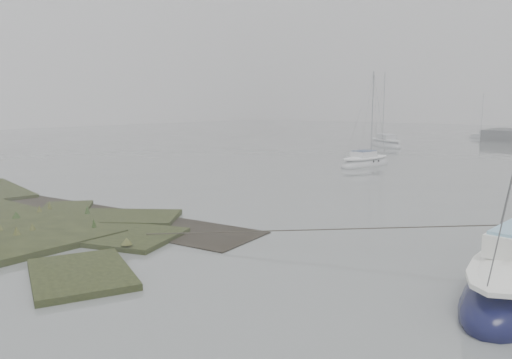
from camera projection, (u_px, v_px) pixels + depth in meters
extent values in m
plane|color=slate|center=(437.00, 166.00, 37.56)|extent=(160.00, 160.00, 0.00)
ellipsoid|color=silver|center=(365.00, 165.00, 37.50)|extent=(2.69, 5.60, 1.31)
ellipsoid|color=white|center=(365.00, 158.00, 37.42)|extent=(2.22, 4.86, 0.37)
cube|color=white|center=(364.00, 154.00, 37.22)|extent=(1.46, 2.02, 0.38)
cube|color=navy|center=(364.00, 151.00, 37.19)|extent=(1.36, 1.85, 0.06)
cylinder|color=#939399|center=(372.00, 113.00, 37.37)|extent=(0.08, 0.08, 6.14)
cylinder|color=#939399|center=(363.00, 151.00, 37.09)|extent=(0.45, 2.13, 0.07)
ellipsoid|color=silver|center=(386.00, 145.00, 54.54)|extent=(5.99, 5.48, 1.49)
ellipsoid|color=silver|center=(386.00, 140.00, 54.45)|extent=(5.13, 4.67, 0.42)
cube|color=silver|center=(387.00, 137.00, 54.14)|extent=(2.46, 2.36, 0.44)
cube|color=silver|center=(387.00, 135.00, 54.10)|extent=(2.26, 2.18, 0.07)
cylinder|color=#939399|center=(384.00, 105.00, 54.63)|extent=(0.10, 0.10, 7.01)
cylinder|color=#939399|center=(388.00, 135.00, 53.93)|extent=(1.93, 1.63, 0.08)
ellipsoid|color=#ABAFB5|center=(485.00, 138.00, 66.57)|extent=(4.82, 2.88, 1.11)
ellipsoid|color=silver|center=(485.00, 135.00, 66.50)|extent=(4.17, 2.41, 0.31)
cube|color=silver|center=(486.00, 133.00, 66.30)|extent=(1.80, 1.43, 0.33)
cube|color=silver|center=(487.00, 131.00, 66.27)|extent=(1.66, 1.33, 0.05)
cylinder|color=#939399|center=(482.00, 113.00, 66.56)|extent=(0.07, 0.07, 5.24)
cylinder|color=#939399|center=(487.00, 131.00, 66.16)|extent=(1.76, 0.64, 0.06)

